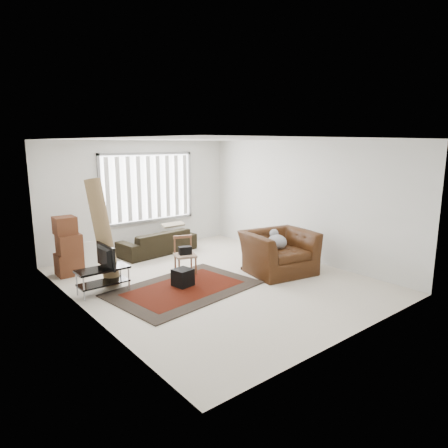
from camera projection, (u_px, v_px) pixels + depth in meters
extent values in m
plane|color=beige|center=(216.00, 280.00, 7.79)|extent=(6.00, 6.00, 0.00)
cube|color=white|center=(215.00, 139.00, 7.25)|extent=(5.00, 6.00, 0.02)
cube|color=silver|center=(140.00, 196.00, 9.80)|extent=(5.00, 0.02, 2.70)
cube|color=silver|center=(355.00, 243.00, 5.24)|extent=(5.00, 0.02, 2.70)
cube|color=silver|center=(84.00, 230.00, 5.97)|extent=(0.02, 6.00, 2.70)
cube|color=silver|center=(302.00, 201.00, 9.06)|extent=(0.02, 6.00, 2.70)
cube|color=white|center=(148.00, 188.00, 9.87)|extent=(2.40, 0.01, 1.60)
cube|color=gray|center=(148.00, 188.00, 9.85)|extent=(2.52, 0.06, 1.72)
cube|color=white|center=(149.00, 188.00, 9.82)|extent=(2.40, 0.02, 1.55)
cube|color=black|center=(184.00, 289.00, 7.31)|extent=(2.79, 2.04, 0.02)
cube|color=#431006|center=(184.00, 288.00, 7.31)|extent=(2.18, 1.44, 0.00)
cube|color=black|center=(103.00, 269.00, 7.07)|extent=(0.91, 0.41, 0.04)
cube|color=black|center=(103.00, 283.00, 7.12)|extent=(0.88, 0.38, 0.03)
cylinder|color=#B2B2B7|center=(84.00, 288.00, 6.73)|extent=(0.03, 0.03, 0.46)
cylinder|color=#B2B2B7|center=(129.00, 278.00, 7.24)|extent=(0.03, 0.03, 0.46)
cylinder|color=#B2B2B7|center=(77.00, 283.00, 6.99)|extent=(0.03, 0.03, 0.46)
cylinder|color=#B2B2B7|center=(121.00, 273.00, 7.50)|extent=(0.03, 0.03, 0.46)
imported|color=black|center=(102.00, 257.00, 7.03)|extent=(0.10, 0.74, 0.42)
cube|color=black|center=(183.00, 277.00, 7.42)|extent=(0.37, 0.37, 0.32)
cube|color=brown|center=(69.00, 264.00, 8.09)|extent=(0.50, 0.46, 0.44)
cube|color=brown|center=(69.00, 244.00, 8.00)|extent=(0.45, 0.41, 0.40)
cube|color=brown|center=(65.00, 226.00, 7.94)|extent=(0.41, 0.41, 0.36)
cube|color=silver|center=(85.00, 258.00, 8.14)|extent=(0.51, 0.20, 0.65)
cylinder|color=brown|center=(103.00, 232.00, 7.39)|extent=(0.49, 0.77, 2.02)
imported|color=black|center=(157.00, 238.00, 9.66)|extent=(1.97, 1.00, 0.73)
cube|color=#90755E|center=(185.00, 255.00, 8.14)|extent=(0.52, 0.52, 0.05)
cylinder|color=brown|center=(179.00, 268.00, 7.96)|extent=(0.04, 0.04, 0.38)
cylinder|color=brown|center=(196.00, 266.00, 8.08)|extent=(0.04, 0.04, 0.38)
cylinder|color=brown|center=(175.00, 263.00, 8.28)|extent=(0.04, 0.04, 0.38)
cylinder|color=brown|center=(191.00, 261.00, 8.39)|extent=(0.04, 0.04, 0.38)
cube|color=brown|center=(183.00, 237.00, 8.24)|extent=(0.38, 0.16, 0.06)
cube|color=brown|center=(175.00, 245.00, 8.21)|extent=(0.05, 0.05, 0.38)
cube|color=brown|center=(191.00, 244.00, 8.33)|extent=(0.05, 0.05, 0.38)
cube|color=black|center=(185.00, 250.00, 8.12)|extent=(0.29, 0.22, 0.16)
imported|color=#3A1D0B|center=(279.00, 249.00, 8.18)|extent=(1.52, 1.38, 0.98)
ellipsoid|color=#59595B|center=(279.00, 242.00, 8.15)|extent=(0.33, 0.40, 0.24)
sphere|color=#59595B|center=(274.00, 233.00, 8.28)|extent=(0.18, 0.18, 0.18)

